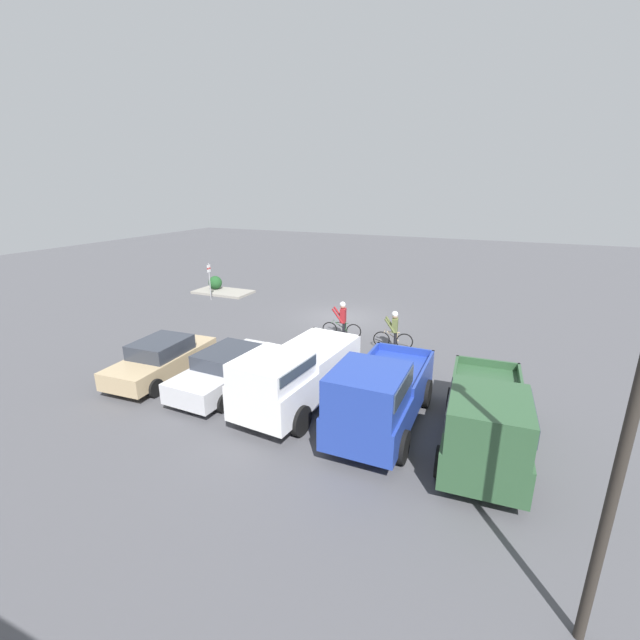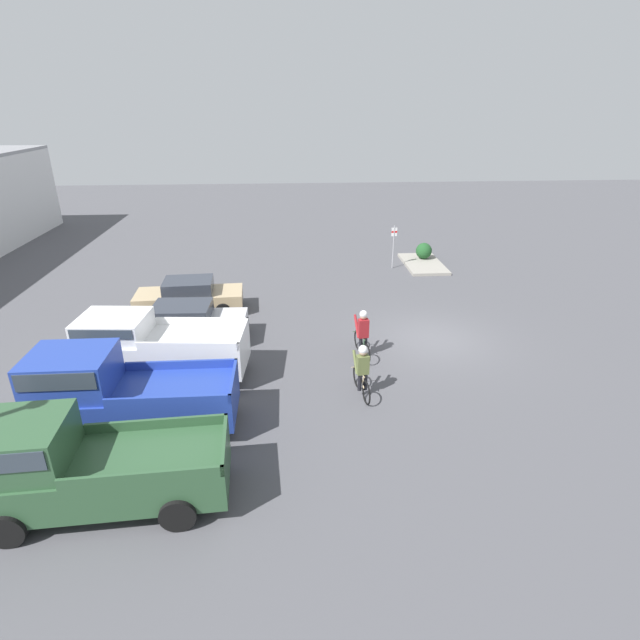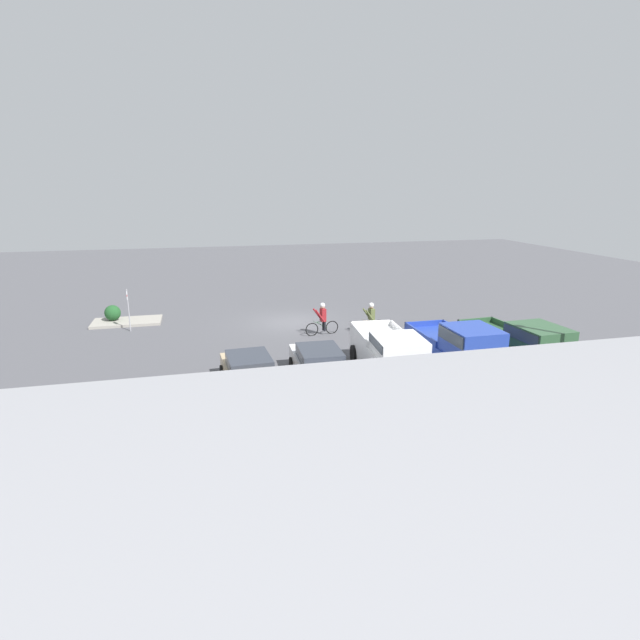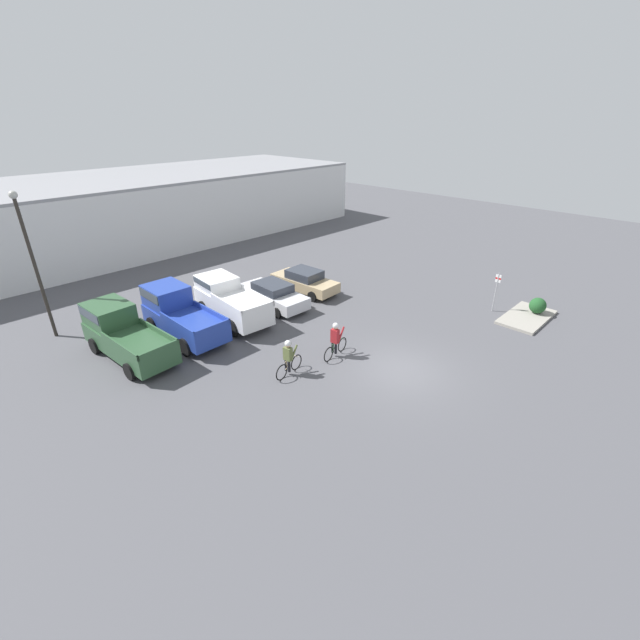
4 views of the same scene
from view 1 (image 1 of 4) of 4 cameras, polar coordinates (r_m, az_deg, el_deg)
name	(u,v)px [view 1 (image 1 of 4)]	position (r m, az deg, el deg)	size (l,w,h in m)	color
ground_plane	(341,318)	(23.12, 2.88, 0.32)	(80.00, 80.00, 0.00)	#4C4C51
pickup_truck_0	(486,419)	(11.90, 21.24, -12.16)	(2.37, 5.51, 2.25)	#2D5133
pickup_truck_1	(379,394)	(12.26, 7.84, -9.79)	(2.18, 5.22, 2.36)	#233D9E
pickup_truck_2	(294,375)	(13.51, -3.43, -7.35)	(2.50, 5.28, 2.14)	white
sedan_0	(229,369)	(15.33, -12.06, -6.36)	(2.08, 4.71, 1.41)	silver
sedan_1	(162,358)	(16.88, -20.31, -4.81)	(2.11, 4.53, 1.43)	tan
cyclist_0	(342,319)	(19.87, 2.99, 0.14)	(1.85, 0.52, 1.75)	black
cyclist_1	(394,329)	(18.79, 9.83, -1.19)	(1.72, 0.51, 1.70)	black
fire_lane_sign	(209,278)	(27.27, -14.52, 5.46)	(0.06, 0.30, 2.31)	#9E9EA3
lamppost	(637,397)	(6.90, 36.63, -8.25)	(0.36, 0.36, 7.21)	#2D2823
curb_island	(223,292)	(29.17, -12.77, 3.67)	(3.78, 2.02, 0.15)	gray
shrub	(215,283)	(29.67, -13.79, 4.86)	(0.89, 0.89, 0.89)	#1E4C23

